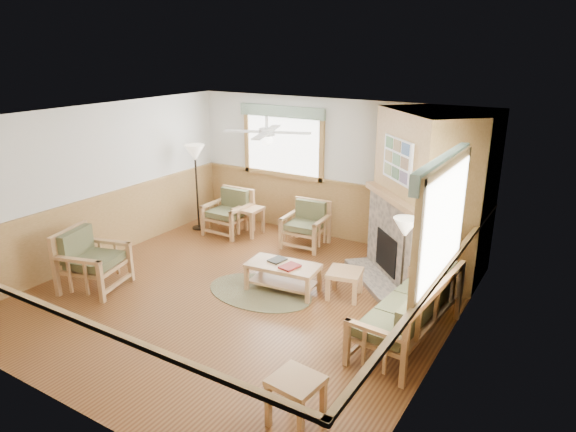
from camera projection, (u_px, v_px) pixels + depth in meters
The scene contains 24 objects.
floor at pixel (242, 296), 7.82m from camera, with size 6.00×6.00×0.01m, color brown.
ceiling at pixel (236, 117), 6.96m from camera, with size 6.00×6.00×0.01m, color white.
wall_back at pixel (333, 170), 9.82m from camera, with size 6.00×0.02×2.70m, color silver.
wall_front at pixel (53, 293), 4.97m from camera, with size 6.00×0.02×2.70m, color silver.
wall_left at pixel (100, 183), 8.88m from camera, with size 0.02×6.00×2.70m, color silver.
wall_right at pixel (448, 253), 5.90m from camera, with size 0.02×6.00×2.70m, color silver.
wainscot at pixel (241, 262), 7.65m from camera, with size 6.00×6.00×1.10m, color #9E7640, non-canonical shape.
fireplace at pixel (423, 198), 8.03m from camera, with size 2.20×2.20×2.70m, color #9E7640, non-canonical shape.
window_back at pixel (283, 104), 9.95m from camera, with size 1.90×0.16×1.50m, color white, non-canonical shape.
window_right at pixel (451, 155), 5.39m from camera, with size 0.16×1.90×1.50m, color white, non-canonical shape.
ceiling_fan at pixel (267, 119), 7.07m from camera, with size 1.24×1.24×0.36m, color white, non-canonical shape.
sofa at pixel (408, 310), 6.50m from camera, with size 0.78×1.91×0.88m, color #AA7E4F, non-canonical shape.
armchair_back_left at pixel (228, 212), 10.27m from camera, with size 0.78×0.78×0.88m, color #AA7E4F, non-canonical shape.
armchair_back_right at pixel (305, 225), 9.62m from camera, with size 0.75×0.75×0.84m, color #AA7E4F, non-canonical shape.
armchair_left at pixel (93, 260), 7.92m from camera, with size 0.85×0.85×0.95m, color #AA7E4F, non-canonical shape.
coffee_table at pixel (283, 277), 7.92m from camera, with size 1.11×0.55×0.44m, color #AA7E4F, non-canonical shape.
end_table_chairs at pixel (249, 221), 10.26m from camera, with size 0.50×0.48×0.56m, color #AA7E4F, non-canonical shape.
end_table_sofa at pixel (296, 401), 5.10m from camera, with size 0.48×0.46×0.53m, color #AA7E4F, non-canonical shape.
footstool at pixel (344, 284), 7.72m from camera, with size 0.49×0.49×0.43m, color #AA7E4F, non-canonical shape.
braided_rug at pixel (260, 292), 7.92m from camera, with size 1.72×1.72×0.01m, color brown.
floor_lamp_left at pixel (197, 187), 10.39m from camera, with size 0.40×0.40×1.76m, color black, non-canonical shape.
floor_lamp_right at pixel (402, 268), 7.00m from camera, with size 0.34×0.34×1.46m, color black, non-canonical shape.
book_red at pixel (290, 266), 7.72m from camera, with size 0.22×0.30×0.03m, color maroon.
book_dark at pixel (277, 259), 7.97m from camera, with size 0.20×0.27×0.03m, color #252620.
Camera 1 is at (4.28, -5.62, 3.64)m, focal length 32.00 mm.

